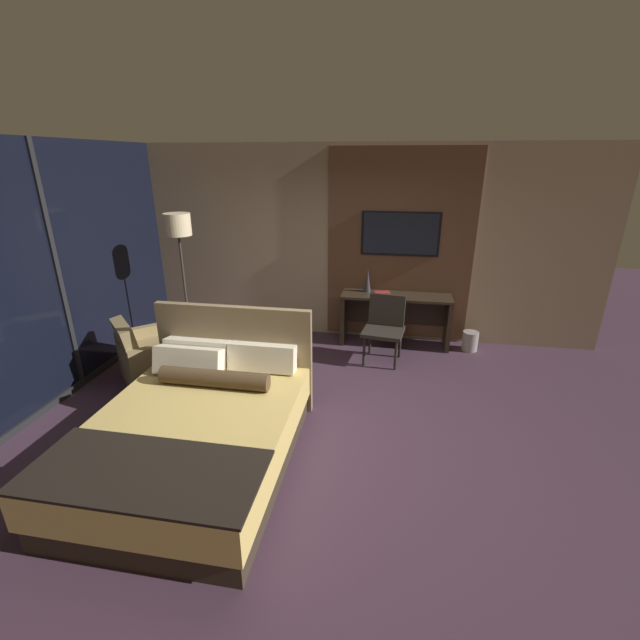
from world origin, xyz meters
TOP-DOWN VIEW (x-y plane):
  - ground_plane at (0.00, 0.00)m, footprint 16.00×16.00m
  - wall_back_tv_panel at (0.09, 2.59)m, footprint 7.20×0.09m
  - wall_left_window at (-3.00, 0.40)m, footprint 0.06×6.00m
  - bed at (-0.97, -0.64)m, footprint 1.69×2.20m
  - desk at (0.74, 2.34)m, footprint 1.56×0.45m
  - tv at (0.74, 2.52)m, footprint 1.09×0.04m
  - desk_chair at (0.60, 1.79)m, footprint 0.59×0.58m
  - armchair_by_window at (-2.18, 0.72)m, footprint 1.10×1.10m
  - floor_lamp at (-2.09, 1.51)m, footprint 0.34×0.34m
  - vase_tall at (0.31, 2.41)m, footprint 0.11×0.11m
  - book at (0.53, 2.32)m, footprint 0.25×0.20m
  - waste_bin at (1.82, 2.27)m, footprint 0.22×0.22m

SIDE VIEW (x-z plane):
  - ground_plane at x=0.00m, z-range 0.00..0.00m
  - waste_bin at x=1.82m, z-range 0.00..0.28m
  - armchair_by_window at x=-2.18m, z-range -0.13..0.69m
  - bed at x=-0.97m, z-range -0.26..0.90m
  - desk at x=0.74m, z-range 0.12..0.89m
  - desk_chair at x=0.60m, z-range 0.08..0.96m
  - book at x=0.53m, z-range 0.76..0.79m
  - vase_tall at x=0.31m, z-range 0.76..1.09m
  - wall_left_window at x=-3.00m, z-range -0.08..2.72m
  - wall_back_tv_panel at x=0.09m, z-range 0.00..2.80m
  - tv at x=0.74m, z-range 1.29..1.91m
  - floor_lamp at x=-2.09m, z-range 0.67..2.61m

